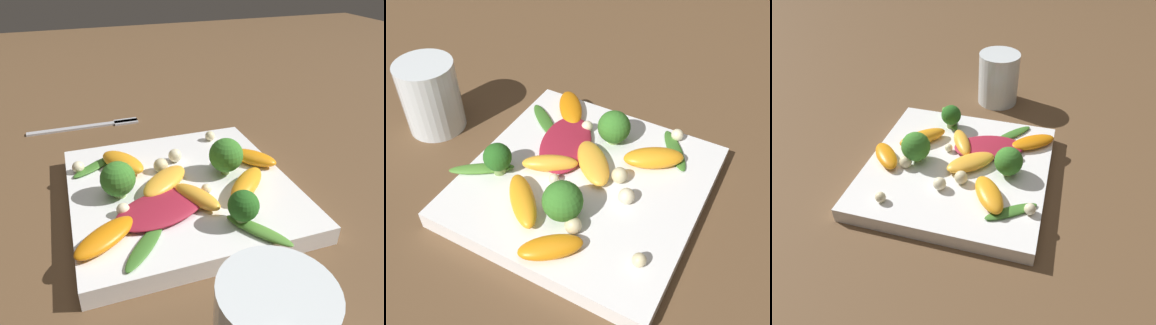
{
  "view_description": "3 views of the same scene",
  "coord_description": "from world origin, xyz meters",
  "views": [
    {
      "loc": [
        0.37,
        -0.11,
        0.27
      ],
      "look_at": [
        -0.02,
        0.02,
        0.04
      ],
      "focal_mm": 35.0,
      "sensor_mm": 36.0,
      "label": 1
    },
    {
      "loc": [
        -0.17,
        0.32,
        0.4
      ],
      "look_at": [
        0.01,
        0.0,
        0.05
      ],
      "focal_mm": 42.0,
      "sensor_mm": 36.0,
      "label": 2
    },
    {
      "loc": [
        -0.41,
        -0.12,
        0.38
      ],
      "look_at": [
        -0.01,
        -0.01,
        0.04
      ],
      "focal_mm": 35.0,
      "sensor_mm": 36.0,
      "label": 3
    }
  ],
  "objects": [
    {
      "name": "arugula_sprig_0",
      "position": [
        0.11,
        0.05,
        0.03
      ],
      "size": [
        0.07,
        0.06,
        0.01
      ],
      "color": "#518E33",
      "rests_on": "plate"
    },
    {
      "name": "orange_segment_5",
      "position": [
        0.04,
        0.07,
        0.03
      ],
      "size": [
        0.07,
        0.07,
        0.02
      ],
      "color": "orange",
      "rests_on": "plate"
    },
    {
      "name": "broccoli_floret_1",
      "position": [
        0.09,
        0.04,
        0.04
      ],
      "size": [
        0.03,
        0.03,
        0.04
      ],
      "color": "#7A9E51",
      "rests_on": "plate"
    },
    {
      "name": "orange_segment_1",
      "position": [
        -0.06,
        -0.06,
        0.03
      ],
      "size": [
        0.08,
        0.06,
        0.02
      ],
      "color": "orange",
      "rests_on": "plate"
    },
    {
      "name": "drinking_glass",
      "position": [
        0.24,
        -0.01,
        0.05
      ],
      "size": [
        0.08,
        0.08,
        0.1
      ],
      "color": "white",
      "rests_on": "ground_plane"
    },
    {
      "name": "ground_plane",
      "position": [
        0.0,
        0.0,
        0.0
      ],
      "size": [
        2.4,
        2.4,
        0.0
      ],
      "primitive_type": "plane",
      "color": "brown"
    },
    {
      "name": "broccoli_floret_2",
      "position": [
        -0.0,
        -0.08,
        0.04
      ],
      "size": [
        0.04,
        0.04,
        0.04
      ],
      "color": "#84AD5B",
      "rests_on": "plate"
    },
    {
      "name": "arugula_sprig_1",
      "position": [
        -0.07,
        -0.09,
        0.02
      ],
      "size": [
        0.06,
        0.07,
        0.01
      ],
      "color": "#3D7528",
      "rests_on": "plate"
    },
    {
      "name": "arugula_sprig_2",
      "position": [
        0.1,
        -0.07,
        0.02
      ],
      "size": [
        0.07,
        0.06,
        0.01
      ],
      "color": "#3D7528",
      "rests_on": "plate"
    },
    {
      "name": "macadamia_nut_4",
      "position": [
        -0.1,
        0.08,
        0.03
      ],
      "size": [
        0.01,
        0.01,
        0.01
      ],
      "color": "beige",
      "rests_on": "plate"
    },
    {
      "name": "orange_segment_4",
      "position": [
        0.08,
        -0.1,
        0.03
      ],
      "size": [
        0.07,
        0.08,
        0.01
      ],
      "color": "orange",
      "rests_on": "plate"
    },
    {
      "name": "macadamia_nut_2",
      "position": [
        -0.04,
        -0.02,
        0.03
      ],
      "size": [
        0.02,
        0.02,
        0.02
      ],
      "color": "beige",
      "rests_on": "plate"
    },
    {
      "name": "radicchio_leaf_0",
      "position": [
        0.05,
        -0.04,
        0.03
      ],
      "size": [
        0.09,
        0.12,
        0.01
      ],
      "color": "maroon",
      "rests_on": "plate"
    },
    {
      "name": "macadamia_nut_1",
      "position": [
        0.04,
        -0.08,
        0.03
      ],
      "size": [
        0.01,
        0.01,
        0.01
      ],
      "color": "beige",
      "rests_on": "plate"
    },
    {
      "name": "broccoli_floret_0",
      "position": [
        -0.01,
        0.06,
        0.05
      ],
      "size": [
        0.04,
        0.04,
        0.05
      ],
      "color": "#84AD5B",
      "rests_on": "plate"
    },
    {
      "name": "macadamia_nut_3",
      "position": [
        -0.02,
        0.07,
        0.03
      ],
      "size": [
        0.02,
        0.02,
        0.02
      ],
      "color": "beige",
      "rests_on": "plate"
    },
    {
      "name": "orange_segment_3",
      "position": [
        -0.02,
        0.11,
        0.03
      ],
      "size": [
        0.07,
        0.06,
        0.02
      ],
      "color": "orange",
      "rests_on": "plate"
    },
    {
      "name": "orange_segment_0",
      "position": [
        0.04,
        0.01,
        0.03
      ],
      "size": [
        0.07,
        0.05,
        0.02
      ],
      "color": "#FCAD33",
      "rests_on": "plate"
    },
    {
      "name": "macadamia_nut_5",
      "position": [
        -0.07,
        -0.12,
        0.03
      ],
      "size": [
        0.02,
        0.02,
        0.02
      ],
      "color": "beige",
      "rests_on": "plate"
    },
    {
      "name": "macadamia_nut_0",
      "position": [
        0.03,
        0.02,
        0.03
      ],
      "size": [
        0.01,
        0.01,
        0.01
      ],
      "color": "beige",
      "rests_on": "plate"
    },
    {
      "name": "macadamia_nut_6",
      "position": [
        -0.06,
        0.01,
        0.03
      ],
      "size": [
        0.02,
        0.02,
        0.02
      ],
      "color": "beige",
      "rests_on": "plate"
    },
    {
      "name": "orange_segment_2",
      "position": [
        0.0,
        -0.02,
        0.03
      ],
      "size": [
        0.08,
        0.08,
        0.02
      ],
      "color": "#FCAD33",
      "rests_on": "plate"
    },
    {
      "name": "plate",
      "position": [
        0.0,
        0.0,
        0.01
      ],
      "size": [
        0.26,
        0.26,
        0.02
      ],
      "color": "white",
      "rests_on": "ground_plane"
    }
  ]
}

